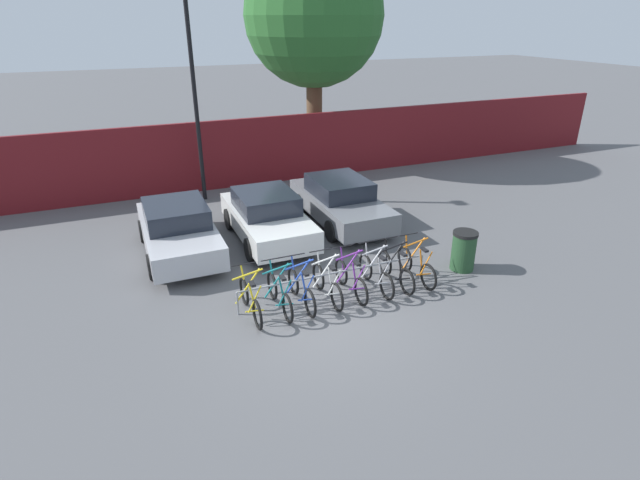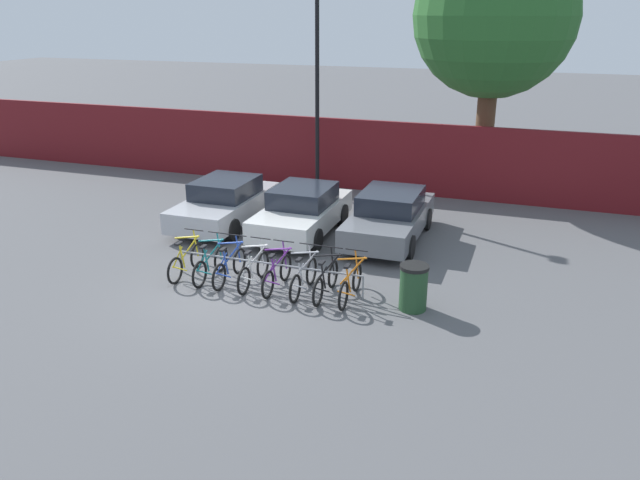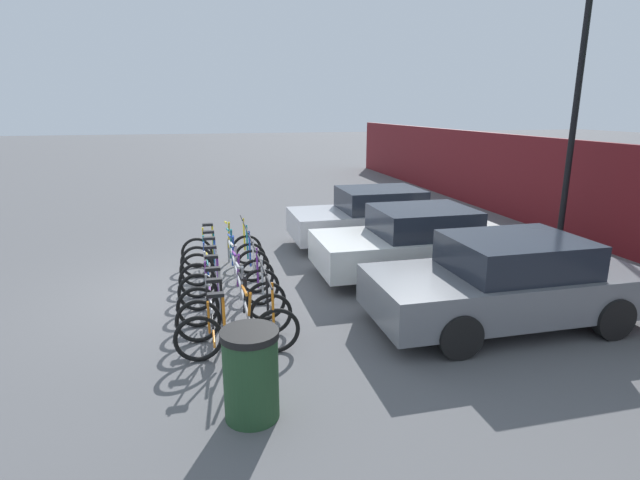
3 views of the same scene
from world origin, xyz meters
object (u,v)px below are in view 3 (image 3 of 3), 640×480
bike_rack (237,274)px  bicycle_blue (225,265)px  car_white (418,243)px  car_grey (508,282)px  trash_bin (251,374)px  bicycle_white (227,276)px  bicycle_orange (238,331)px  bicycle_teal (224,258)px  bicycle_purple (230,287)px  bicycle_black (235,315)px  bicycle_silver (232,301)px  car_silver (376,217)px  bicycle_yellow (222,249)px  lamp_post (579,82)px

bike_rack → bicycle_blue: 0.94m
car_white → car_grey: size_ratio=0.95×
trash_bin → bicycle_white: bearing=-179.6°
bicycle_blue → bicycle_orange: 3.01m
bicycle_teal → bicycle_blue: same height
bicycle_purple → bicycle_orange: 1.78m
bicycle_black → car_grey: size_ratio=0.40×
bicycle_blue → bicycle_white: 0.63m
bike_rack → bicycle_blue: (-0.92, -0.15, -0.12)m
bicycle_blue → bicycle_white: size_ratio=1.00×
bicycle_silver → car_white: bearing=111.7°
bicycle_orange → car_silver: (-5.11, 3.82, 0.31)m
bicycle_white → bicycle_silver: (1.26, 0.00, 0.00)m
bicycle_yellow → bicycle_blue: bearing=-3.1°
bicycle_white → bicycle_purple: 0.60m
bike_rack → bicycle_white: size_ratio=2.76×
bicycle_yellow → bicycle_silver: size_ratio=1.00×
bicycle_black → car_silver: (-4.53, 3.82, 0.31)m
bicycle_teal → car_grey: size_ratio=0.40×
bike_rack → bicycle_white: bearing=-152.6°
bicycle_yellow → bicycle_purple: (2.40, 0.00, 0.00)m
bicycle_purple → bicycle_yellow: bearing=-177.5°
bicycle_silver → bicycle_orange: same height
bicycle_black → lamp_post: size_ratio=0.24×
bicycle_teal → bicycle_white: size_ratio=1.00×
bicycle_white → bike_rack: bearing=27.4°
bicycle_orange → lamp_post: (-3.64, 7.97, 3.49)m
car_grey → bicycle_black: bearing=-96.4°
bike_rack → bicycle_orange: 2.10m
bicycle_purple → bicycle_orange: size_ratio=1.00×
bicycle_yellow → trash_bin: (5.59, 0.03, 0.14)m
bicycle_blue → car_white: (0.40, 3.80, 0.31)m
bicycle_white → car_white: bearing=93.4°
bicycle_silver → car_white: size_ratio=0.42×
bicycle_purple → bicycle_orange: bearing=2.5°
bicycle_black → trash_bin: (1.99, 0.03, 0.14)m
bicycle_black → bicycle_orange: (0.58, 0.00, 0.00)m
bicycle_silver → car_grey: size_ratio=0.40×
bicycle_blue → bicycle_purple: size_ratio=1.00×
bicycle_black → car_white: 4.32m
lamp_post → bicycle_black: bearing=-69.0°
bicycle_teal → bicycle_silver: 2.40m
bicycle_yellow → bicycle_black: bearing=-3.1°
trash_bin → car_white: bearing=136.8°
bicycle_teal → car_grey: car_grey is taller
bicycle_teal → bicycle_black: (2.94, 0.00, 0.00)m
car_white → trash_bin: size_ratio=3.95×
bicycle_yellow → car_white: car_white is taller
car_silver → trash_bin: bearing=-30.2°
car_white → lamp_post: lamp_post is taller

